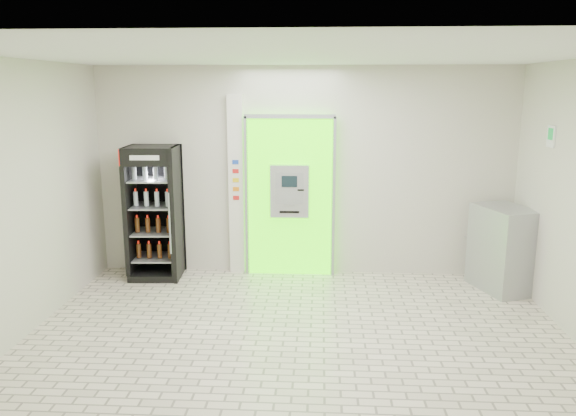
{
  "coord_description": "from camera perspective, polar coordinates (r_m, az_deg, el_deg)",
  "views": [
    {
      "loc": [
        0.23,
        -5.51,
        2.7
      ],
      "look_at": [
        -0.16,
        1.2,
        1.25
      ],
      "focal_mm": 35.0,
      "sensor_mm": 36.0,
      "label": 1
    }
  ],
  "objects": [
    {
      "name": "exit_sign",
      "position": [
        7.46,
        25.17,
        6.61
      ],
      "size": [
        0.02,
        0.22,
        0.26
      ],
      "color": "white",
      "rests_on": "room_shell"
    },
    {
      "name": "room_shell",
      "position": [
        5.58,
        0.91,
        3.35
      ],
      "size": [
        6.0,
        6.0,
        6.0
      ],
      "color": "beige",
      "rests_on": "ground"
    },
    {
      "name": "beverage_cooler",
      "position": [
        8.24,
        -13.38,
        -0.69
      ],
      "size": [
        0.75,
        0.7,
        1.9
      ],
      "rotation": [
        0.0,
        0.0,
        0.06
      ],
      "color": "black",
      "rests_on": "ground"
    },
    {
      "name": "ground",
      "position": [
        6.14,
        0.85,
        -13.9
      ],
      "size": [
        6.0,
        6.0,
        0.0
      ],
      "primitive_type": "plane",
      "color": "beige",
      "rests_on": "ground"
    },
    {
      "name": "atm_assembly",
      "position": [
        8.08,
        0.2,
        1.29
      ],
      "size": [
        1.3,
        0.24,
        2.33
      ],
      "color": "#37E900",
      "rests_on": "ground"
    },
    {
      "name": "steel_cabinet",
      "position": [
        8.1,
        21.03,
        -3.89
      ],
      "size": [
        0.83,
        0.99,
        1.14
      ],
      "rotation": [
        0.0,
        0.0,
        0.33
      ],
      "color": "#9C9EA3",
      "rests_on": "ground"
    },
    {
      "name": "pillar",
      "position": [
        8.17,
        -5.26,
        2.28
      ],
      "size": [
        0.22,
        0.11,
        2.6
      ],
      "color": "silver",
      "rests_on": "ground"
    }
  ]
}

